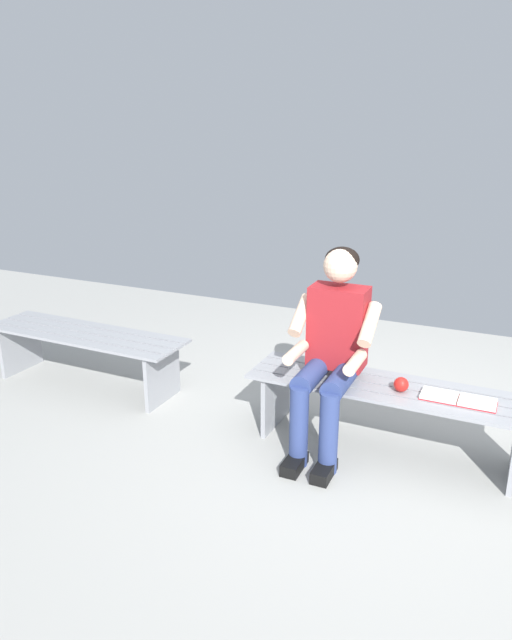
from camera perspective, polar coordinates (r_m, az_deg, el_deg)
The scene contains 6 objects.
ground_plane at distance 3.43m, azimuth -11.65°, elevation -16.17°, with size 10.00×7.00×0.04m, color #9E9E99.
bench_near at distance 3.65m, azimuth 12.61°, elevation -7.69°, with size 1.70×0.48×0.43m.
bench_far at distance 4.61m, azimuth -16.21°, elevation -2.36°, with size 1.61×0.47×0.43m.
person_seated at distance 3.50m, azimuth 7.35°, elevation -2.39°, with size 0.50×0.69×1.23m.
apple at distance 3.54m, azimuth 13.91°, elevation -6.10°, with size 0.09×0.09×0.09m, color red.
book_open at distance 3.52m, azimuth 19.03°, elevation -7.29°, with size 0.41×0.16×0.02m.
Camera 1 is at (-0.61, 3.23, 1.91)m, focal length 32.96 mm.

